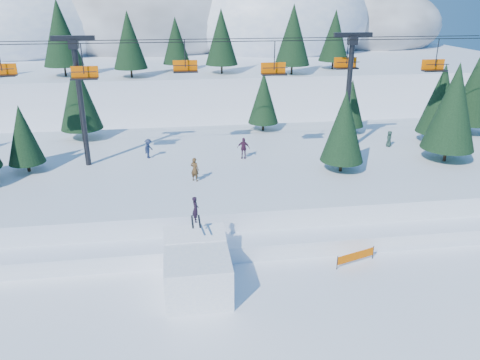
{
  "coord_description": "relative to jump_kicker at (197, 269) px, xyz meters",
  "views": [
    {
      "loc": [
        -1.8,
        -19.94,
        15.56
      ],
      "look_at": [
        1.96,
        6.0,
        5.2
      ],
      "focal_mm": 35.0,
      "sensor_mm": 36.0,
      "label": 1
    }
  ],
  "objects": [
    {
      "name": "jump_kicker",
      "position": [
        0.0,
        0.0,
        0.0
      ],
      "size": [
        3.58,
        4.88,
        5.09
      ],
      "color": "white",
      "rests_on": "ground"
    },
    {
      "name": "banner_far",
      "position": [
        11.74,
        3.86,
        -0.77
      ],
      "size": [
        2.86,
        0.2,
        0.9
      ],
      "color": "black",
      "rests_on": "ground"
    },
    {
      "name": "berm",
      "position": [
        0.96,
        5.36,
        -0.76
      ],
      "size": [
        70.0,
        6.0,
        1.1
      ],
      "primitive_type": "cube",
      "color": "white",
      "rests_on": "ground"
    },
    {
      "name": "mid_shelf",
      "position": [
        0.96,
        15.36,
        -0.06
      ],
      "size": [
        70.0,
        22.0,
        2.5
      ],
      "primitive_type": "cube",
      "color": "white",
      "rests_on": "ground"
    },
    {
      "name": "banner_near",
      "position": [
        9.86,
        1.29,
        -0.77
      ],
      "size": [
        2.72,
        0.93,
        0.9
      ],
      "color": "black",
      "rests_on": "ground"
    },
    {
      "name": "ground",
      "position": [
        0.96,
        -2.64,
        -1.31
      ],
      "size": [
        160.0,
        160.0,
        0.0
      ],
      "primitive_type": "plane",
      "color": "white",
      "rests_on": "ground"
    },
    {
      "name": "conifer_stand",
      "position": [
        3.45,
        16.04,
        5.41
      ],
      "size": [
        60.96,
        16.18,
        9.02
      ],
      "color": "black",
      "rests_on": "mid_shelf"
    },
    {
      "name": "mountain_ridge",
      "position": [
        -4.13,
        70.75,
        8.33
      ],
      "size": [
        119.0,
        60.0,
        26.46
      ],
      "color": "white",
      "rests_on": "ground"
    },
    {
      "name": "distant_skiers",
      "position": [
        -0.28,
        14.74,
        2.04
      ],
      "size": [
        36.4,
        6.94,
        1.85
      ],
      "color": "navy",
      "rests_on": "mid_shelf"
    },
    {
      "name": "chairlift",
      "position": [
        3.12,
        15.41,
        8.01
      ],
      "size": [
        46.0,
        3.21,
        10.28
      ],
      "color": "black",
      "rests_on": "mid_shelf"
    }
  ]
}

